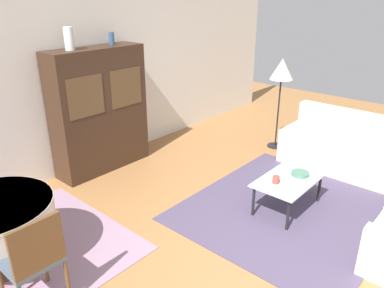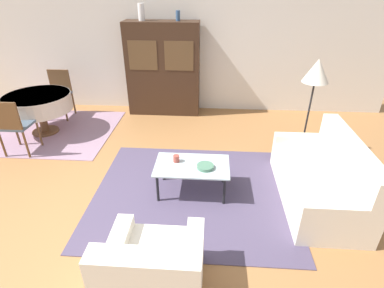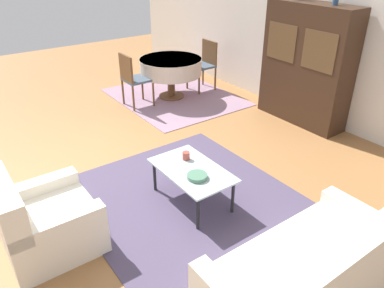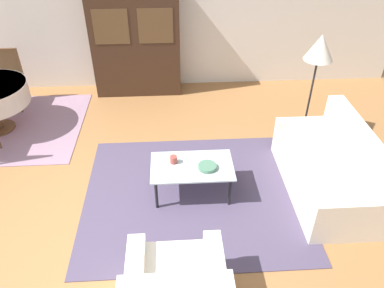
# 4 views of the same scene
# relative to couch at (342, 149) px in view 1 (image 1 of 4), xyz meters

# --- Properties ---
(ground_plane) EXTENTS (14.00, 14.00, 0.00)m
(ground_plane) POSITION_rel_couch_xyz_m (-2.78, -0.52, -0.31)
(ground_plane) COLOR #9E6B3D
(wall_back) EXTENTS (10.00, 0.06, 2.70)m
(wall_back) POSITION_rel_couch_xyz_m (-2.78, 3.11, 1.04)
(wall_back) COLOR silver
(wall_back) RESTS_ON ground_plane
(area_rug) EXTENTS (2.67, 2.32, 0.01)m
(area_rug) POSITION_rel_couch_xyz_m (-1.67, -0.00, -0.30)
(area_rug) COLOR #4C425B
(area_rug) RESTS_ON ground_plane
(dining_rug) EXTENTS (2.44, 2.01, 0.01)m
(dining_rug) POSITION_rel_couch_xyz_m (-4.57, 1.71, -0.30)
(dining_rug) COLOR gray
(dining_rug) RESTS_ON ground_plane
(couch) EXTENTS (0.86, 1.72, 0.87)m
(couch) POSITION_rel_couch_xyz_m (0.00, 0.00, 0.00)
(couch) COLOR silver
(couch) RESTS_ON ground_plane
(coffee_table) EXTENTS (0.98, 0.59, 0.42)m
(coffee_table) POSITION_rel_couch_xyz_m (-1.69, 0.04, 0.08)
(coffee_table) COLOR black
(coffee_table) RESTS_ON area_rug
(display_cabinet) EXTENTS (1.48, 0.47, 1.87)m
(display_cabinet) POSITION_rel_couch_xyz_m (-2.48, 2.83, 0.63)
(display_cabinet) COLOR #382316
(display_cabinet) RESTS_ON ground_plane
(dining_chair_near) EXTENTS (0.44, 0.44, 0.95)m
(dining_chair_near) POSITION_rel_couch_xyz_m (-4.61, 0.86, 0.25)
(dining_chair_near) COLOR brown
(dining_chair_near) RESTS_ON dining_rug
(floor_lamp) EXTENTS (0.39, 0.39, 1.58)m
(floor_lamp) POSITION_rel_couch_xyz_m (0.07, 1.20, 1.04)
(floor_lamp) COLOR black
(floor_lamp) RESTS_ON ground_plane
(cup) EXTENTS (0.08, 0.08, 0.09)m
(cup) POSITION_rel_couch_xyz_m (-1.90, 0.11, 0.17)
(cup) COLOR #9E4238
(cup) RESTS_ON coffee_table
(bowl) EXTENTS (0.22, 0.22, 0.04)m
(bowl) POSITION_rel_couch_xyz_m (-1.51, -0.02, 0.15)
(bowl) COLOR #4C7A60
(bowl) RESTS_ON coffee_table
(vase_tall) EXTENTS (0.13, 0.13, 0.30)m
(vase_tall) POSITION_rel_couch_xyz_m (-2.85, 2.83, 1.72)
(vase_tall) COLOR white
(vase_tall) RESTS_ON display_cabinet
(vase_short) EXTENTS (0.08, 0.08, 0.19)m
(vase_short) POSITION_rel_couch_xyz_m (-2.15, 2.83, 1.66)
(vase_short) COLOR #33517A
(vase_short) RESTS_ON display_cabinet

